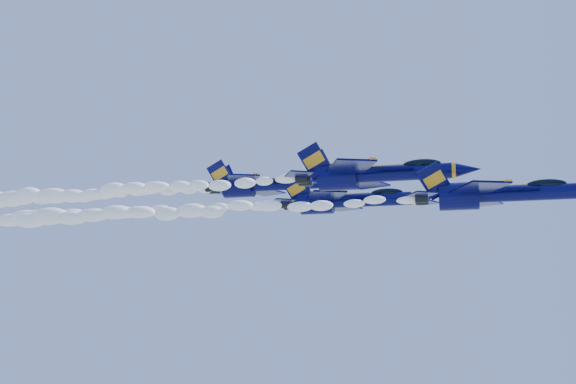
% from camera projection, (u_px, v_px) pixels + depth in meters
% --- Properties ---
extents(jet_lead, '(15.30, 12.55, 5.68)m').
position_uv_depth(jet_lead, '(496.00, 194.00, 53.34)').
color(jet_lead, '#06063B').
extents(smoke_trail_jet_lead, '(40.09, 1.70, 1.53)m').
position_uv_depth(smoke_trail_jet_lead, '(198.00, 210.00, 59.82)').
color(smoke_trail_jet_lead, white).
extents(jet_second, '(17.73, 14.55, 6.59)m').
position_uv_depth(jet_second, '(374.00, 174.00, 62.44)').
color(jet_second, '#06063B').
extents(smoke_trail_jet_second, '(40.09, 1.98, 1.78)m').
position_uv_depth(smoke_trail_jet_second, '(118.00, 191.00, 69.16)').
color(smoke_trail_jet_second, white).
extents(jet_third, '(17.79, 14.59, 6.61)m').
position_uv_depth(jet_third, '(347.00, 200.00, 74.24)').
color(jet_third, '#06063B').
extents(smoke_trail_jet_third, '(40.09, 1.98, 1.78)m').
position_uv_depth(smoke_trail_jet_third, '(131.00, 213.00, 80.97)').
color(smoke_trail_jet_third, white).
extents(jet_fourth, '(18.67, 15.32, 6.94)m').
position_uv_depth(jet_fourth, '(266.00, 185.00, 84.03)').
color(jet_fourth, '#06063B').
extents(smoke_trail_jet_fourth, '(40.09, 2.08, 1.87)m').
position_uv_depth(smoke_trail_jet_fourth, '(77.00, 197.00, 90.85)').
color(smoke_trail_jet_fourth, white).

